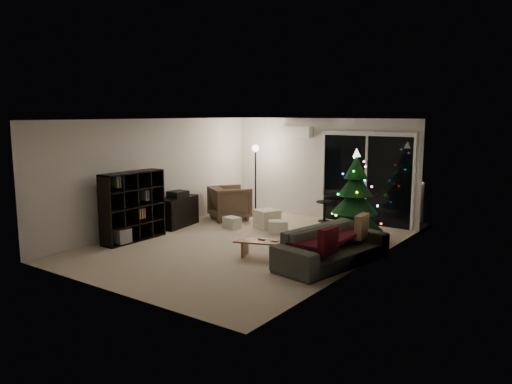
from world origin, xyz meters
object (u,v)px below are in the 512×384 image
armchair (230,203)px  sofa (332,246)px  media_cabinet (178,212)px  bookshelf (127,206)px  christmas_tree (355,195)px  coffee_table (268,251)px

armchair → sofa: size_ratio=0.41×
media_cabinet → armchair: bearing=60.6°
bookshelf → christmas_tree: christmas_tree is taller
bookshelf → sofa: 4.41m
media_cabinet → bookshelf: bearing=-99.2°
media_cabinet → sofa: (4.30, -0.60, -0.02)m
coffee_table → christmas_tree: 2.47m
bookshelf → media_cabinet: size_ratio=1.30×
coffee_table → armchair: bearing=118.7°
media_cabinet → christmas_tree: 4.11m
coffee_table → bookshelf: bearing=167.2°
sofa → bookshelf: bearing=112.8°
armchair → christmas_tree: (3.39, -0.10, 0.54)m
sofa → coffee_table: (-1.06, -0.44, -0.15)m
coffee_table → christmas_tree: christmas_tree is taller
media_cabinet → sofa: bearing=-17.1°
bookshelf → armchair: bearing=104.6°
coffee_table → christmas_tree: size_ratio=0.58×
bookshelf → coffee_table: size_ratio=1.29×
bookshelf → media_cabinet: bearing=114.4°
coffee_table → christmas_tree: (0.63, 2.25, 0.78)m
sofa → coffee_table: sofa is taller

